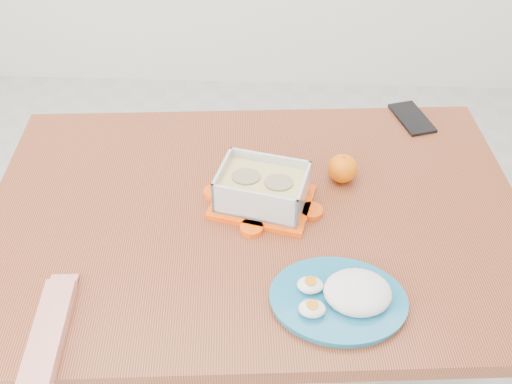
{
  "coord_description": "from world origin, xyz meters",
  "views": [
    {
      "loc": [
        0.23,
        -1.01,
        1.67
      ],
      "look_at": [
        0.18,
        -0.06,
        0.81
      ],
      "focal_mm": 40.0,
      "sensor_mm": 36.0,
      "label": 1
    }
  ],
  "objects_px": {
    "food_container": "(262,189)",
    "rice_plate": "(345,295)",
    "dining_table": "(256,239)",
    "orange_fruit": "(343,169)",
    "smartphone": "(412,118)"
  },
  "relations": [
    {
      "from": "rice_plate",
      "to": "orange_fruit",
      "type": "bearing_deg",
      "value": 90.16
    },
    {
      "from": "food_container",
      "to": "rice_plate",
      "type": "relative_size",
      "value": 0.92
    },
    {
      "from": "dining_table",
      "to": "rice_plate",
      "type": "xyz_separation_m",
      "value": [
        0.19,
        -0.25,
        0.12
      ]
    },
    {
      "from": "food_container",
      "to": "rice_plate",
      "type": "distance_m",
      "value": 0.33
    },
    {
      "from": "orange_fruit",
      "to": "rice_plate",
      "type": "distance_m",
      "value": 0.38
    },
    {
      "from": "rice_plate",
      "to": "food_container",
      "type": "bearing_deg",
      "value": 124.87
    },
    {
      "from": "dining_table",
      "to": "orange_fruit",
      "type": "xyz_separation_m",
      "value": [
        0.21,
        0.12,
        0.13
      ]
    },
    {
      "from": "dining_table",
      "to": "orange_fruit",
      "type": "relative_size",
      "value": 18.31
    },
    {
      "from": "food_container",
      "to": "rice_plate",
      "type": "bearing_deg",
      "value": -45.34
    },
    {
      "from": "food_container",
      "to": "smartphone",
      "type": "height_order",
      "value": "food_container"
    },
    {
      "from": "orange_fruit",
      "to": "smartphone",
      "type": "relative_size",
      "value": 0.47
    },
    {
      "from": "orange_fruit",
      "to": "food_container",
      "type": "bearing_deg",
      "value": -153.35
    },
    {
      "from": "food_container",
      "to": "smartphone",
      "type": "relative_size",
      "value": 1.68
    },
    {
      "from": "dining_table",
      "to": "rice_plate",
      "type": "distance_m",
      "value": 0.34
    },
    {
      "from": "dining_table",
      "to": "food_container",
      "type": "bearing_deg",
      "value": 57.64
    }
  ]
}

